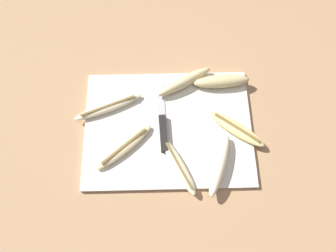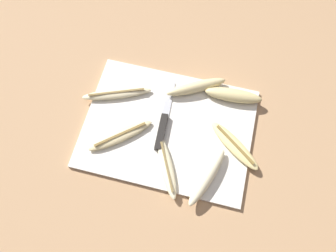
% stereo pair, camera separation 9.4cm
% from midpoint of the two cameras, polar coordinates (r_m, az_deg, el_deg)
% --- Properties ---
extents(ground_plane, '(4.00, 4.00, 0.00)m').
position_cam_midpoint_polar(ground_plane, '(0.96, 2.78, -0.84)').
color(ground_plane, tan).
extents(cutting_board, '(0.49, 0.36, 0.01)m').
position_cam_midpoint_polar(cutting_board, '(0.96, 2.80, -0.71)').
color(cutting_board, silver).
rests_on(cutting_board, ground_plane).
extents(knife, '(0.03, 0.22, 0.02)m').
position_cam_midpoint_polar(knife, '(0.95, 1.89, -0.41)').
color(knife, black).
rests_on(knife, cutting_board).
extents(banana_pale_long, '(0.11, 0.18, 0.02)m').
position_cam_midpoint_polar(banana_pale_long, '(0.91, 2.77, -7.56)').
color(banana_pale_long, beige).
rests_on(banana_pale_long, cutting_board).
extents(banana_spotted_left, '(0.17, 0.05, 0.04)m').
position_cam_midpoint_polar(banana_spotted_left, '(1.00, 13.97, 4.88)').
color(banana_spotted_left, '#DBC684').
rests_on(banana_spotted_left, cutting_board).
extents(banana_golden_short, '(0.17, 0.14, 0.02)m').
position_cam_midpoint_polar(banana_golden_short, '(0.95, 14.30, -3.68)').
color(banana_golden_short, '#EDD689').
rests_on(banana_golden_short, cutting_board).
extents(banana_ripe_center, '(0.18, 0.16, 0.02)m').
position_cam_midpoint_polar(banana_ripe_center, '(0.94, -5.48, -2.02)').
color(banana_ripe_center, beige).
rests_on(banana_ripe_center, cutting_board).
extents(banana_bright_far, '(0.09, 0.18, 0.03)m').
position_cam_midpoint_polar(banana_bright_far, '(0.90, 9.81, -9.11)').
color(banana_bright_far, beige).
rests_on(banana_bright_far, cutting_board).
extents(banana_cream_curved, '(0.21, 0.11, 0.02)m').
position_cam_midpoint_polar(banana_cream_curved, '(0.99, -6.27, 5.30)').
color(banana_cream_curved, beige).
rests_on(banana_cream_curved, cutting_board).
extents(banana_mellow_near, '(0.18, 0.12, 0.03)m').
position_cam_midpoint_polar(banana_mellow_near, '(1.00, 7.65, 6.45)').
color(banana_mellow_near, beige).
rests_on(banana_mellow_near, cutting_board).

